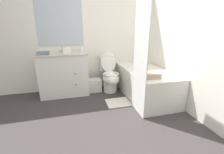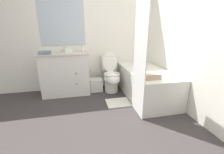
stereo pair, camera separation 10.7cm
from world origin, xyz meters
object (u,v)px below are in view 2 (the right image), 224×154
(bathtub, at_px, (146,83))
(wastebasket, at_px, (96,85))
(sink_faucet, at_px, (65,50))
(soap_dispenser, at_px, (83,49))
(vanity_cabinet, at_px, (66,73))
(tissue_box, at_px, (69,50))
(hand_towel_folded, at_px, (45,53))
(toilet, at_px, (111,76))
(bath_towel_folded, at_px, (150,76))
(bath_mat, at_px, (118,103))

(bathtub, height_order, wastebasket, bathtub)
(sink_faucet, height_order, wastebasket, sink_faucet)
(bathtub, distance_m, soap_dispenser, 1.51)
(vanity_cabinet, relative_size, bathtub, 0.63)
(wastebasket, height_order, tissue_box, tissue_box)
(hand_towel_folded, bearing_deg, bathtub, -12.32)
(soap_dispenser, bearing_deg, toilet, -14.71)
(hand_towel_folded, distance_m, bath_towel_folded, 2.04)
(sink_faucet, distance_m, wastebasket, 1.03)
(sink_faucet, xyz_separation_m, wastebasket, (0.64, -0.19, -0.79))
(tissue_box, bearing_deg, toilet, -4.35)
(wastebasket, distance_m, bath_towel_folded, 1.40)
(bathtub, bearing_deg, bath_towel_folded, -108.86)
(bath_towel_folded, xyz_separation_m, bath_mat, (-0.45, 0.35, -0.61))
(bath_mat, bearing_deg, wastebasket, 115.82)
(wastebasket, relative_size, hand_towel_folded, 1.30)
(bath_mat, bearing_deg, bath_towel_folded, -37.68)
(tissue_box, bearing_deg, bath_mat, -38.40)
(hand_towel_folded, xyz_separation_m, bath_towel_folded, (1.77, -0.96, -0.30))
(vanity_cabinet, height_order, toilet, vanity_cabinet)
(hand_towel_folded, height_order, bath_towel_folded, hand_towel_folded)
(vanity_cabinet, bearing_deg, bath_towel_folded, -36.68)
(bath_towel_folded, relative_size, bath_mat, 0.67)
(tissue_box, bearing_deg, wastebasket, 0.66)
(soap_dispenser, height_order, hand_towel_folded, soap_dispenser)
(sink_faucet, xyz_separation_m, bathtub, (1.61, -0.71, -0.64))
(toilet, height_order, soap_dispenser, soap_dispenser)
(vanity_cabinet, relative_size, soap_dispenser, 7.12)
(sink_faucet, height_order, soap_dispenser, soap_dispenser)
(bathtub, distance_m, hand_towel_folded, 2.10)
(bath_towel_folded, bearing_deg, bathtub, 71.14)
(bath_towel_folded, bearing_deg, wastebasket, 126.94)
(vanity_cabinet, xyz_separation_m, toilet, (0.97, -0.09, -0.09))
(hand_towel_folded, xyz_separation_m, bath_mat, (1.32, -0.61, -0.92))
(sink_faucet, relative_size, toilet, 0.16)
(vanity_cabinet, relative_size, hand_towel_folded, 4.54)
(vanity_cabinet, relative_size, wastebasket, 3.50)
(tissue_box, xyz_separation_m, hand_towel_folded, (-0.44, -0.09, -0.02))
(toilet, xyz_separation_m, soap_dispenser, (-0.59, 0.15, 0.59))
(wastebasket, height_order, bath_mat, wastebasket)
(vanity_cabinet, height_order, bathtub, vanity_cabinet)
(toilet, xyz_separation_m, bath_mat, (0.01, -0.63, -0.35))
(hand_towel_folded, bearing_deg, wastebasket, 5.38)
(bath_towel_folded, bearing_deg, bath_mat, 142.32)
(vanity_cabinet, height_order, wastebasket, vanity_cabinet)
(bathtub, relative_size, hand_towel_folded, 7.26)
(vanity_cabinet, distance_m, hand_towel_folded, 0.59)
(sink_faucet, height_order, hand_towel_folded, sink_faucet)
(toilet, bearing_deg, vanity_cabinet, 174.95)
(vanity_cabinet, distance_m, soap_dispenser, 0.63)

